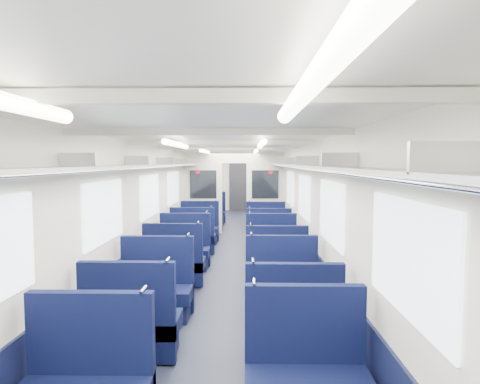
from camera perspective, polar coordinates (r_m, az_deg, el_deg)
floor at (r=7.99m, az=-1.66°, el=-10.43°), size 2.80×18.00×0.01m
ceiling at (r=7.73m, az=-1.70°, el=6.66°), size 2.80×18.00×0.01m
wall_left at (r=7.96m, az=-11.80°, el=-1.96°), size 0.02×18.00×2.35m
dado_left at (r=8.09m, az=-11.60°, el=-7.78°), size 0.03×17.90×0.70m
wall_right at (r=7.84m, az=8.61°, el=-2.02°), size 0.02×18.00×2.35m
dado_right at (r=7.97m, az=8.43°, el=-7.93°), size 0.03×17.90×0.70m
wall_far at (r=16.74m, az=-0.24°, el=1.37°), size 2.80×0.02×2.35m
luggage_rack_left at (r=7.88m, az=-10.56°, el=3.80°), size 0.36×17.40×0.18m
luggage_rack_right at (r=7.77m, az=7.30°, el=3.84°), size 0.36×17.40×0.18m
windows at (r=7.30m, az=-1.85°, el=-0.51°), size 2.78×15.60×0.75m
ceiling_fittings at (r=7.47m, az=-1.79°, el=6.27°), size 2.70×16.06×0.11m
end_door at (r=16.69m, az=-0.25°, el=0.76°), size 0.75×0.06×2.00m
bulkhead at (r=11.33m, az=-0.84°, el=0.26°), size 2.80×0.10×2.35m
seat_7 at (r=3.49m, az=9.46°, el=-24.94°), size 0.97×0.53×1.08m
seat_8 at (r=4.50m, az=-15.21°, el=-18.04°), size 0.97×0.53×1.08m
seat_9 at (r=4.34m, az=7.51°, el=-18.82°), size 0.97×0.53×1.08m
seat_10 at (r=5.50m, az=-11.93°, el=-13.80°), size 0.97×0.53×1.08m
seat_11 at (r=5.46m, az=6.03°, el=-13.85°), size 0.97×0.53×1.08m
seat_12 at (r=6.78m, az=-9.32°, el=-10.28°), size 0.97×0.53×1.08m
seat_13 at (r=6.50m, az=5.18°, el=-10.88°), size 0.97×0.53×1.08m
seat_14 at (r=7.76m, az=-7.95°, el=-8.39°), size 0.97×0.53×1.08m
seat_15 at (r=7.67m, az=4.52°, el=-8.51°), size 0.97×0.53×1.08m
seat_16 at (r=8.96m, az=-6.71°, el=-6.67°), size 0.97×0.53×1.08m
seat_17 at (r=8.75m, az=4.07°, el=-6.90°), size 0.97×0.53×1.08m
seat_18 at (r=10.09m, az=-5.83°, el=-5.42°), size 0.97×0.53×1.08m
seat_19 at (r=9.90m, az=3.71°, el=-5.59°), size 0.97×0.53×1.08m
seat_20 at (r=11.91m, az=-4.77°, el=-3.91°), size 0.97×0.53×1.08m
seat_21 at (r=12.08m, az=3.22°, el=-3.79°), size 0.97×0.53×1.08m
seat_22 at (r=13.10m, az=-4.24°, el=-3.16°), size 0.97×0.53×1.08m
seat_23 at (r=13.06m, az=3.05°, el=-3.18°), size 0.97×0.53×1.08m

